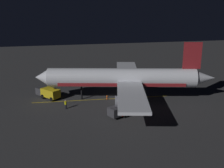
{
  "coord_description": "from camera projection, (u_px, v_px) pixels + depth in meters",
  "views": [
    {
      "loc": [
        -50.78,
        13.9,
        18.36
      ],
      "look_at": [
        0.0,
        2.0,
        3.5
      ],
      "focal_mm": 42.57,
      "sensor_mm": 36.0,
      "label": 1
    }
  ],
  "objects": [
    {
      "name": "ground_plane",
      "position": [
        121.0,
        100.0,
        55.66
      ],
      "size": [
        180.0,
        180.0,
        0.2
      ],
      "primitive_type": "cube",
      "color": "#313133"
    },
    {
      "name": "baggage_truck",
      "position": [
        49.0,
        93.0,
        56.16
      ],
      "size": [
        5.85,
        5.29,
        2.16
      ],
      "color": "gold",
      "rests_on": "ground_plane"
    },
    {
      "name": "traffic_cone_near_left",
      "position": [
        107.0,
        98.0,
        55.61
      ],
      "size": [
        0.5,
        0.5,
        0.55
      ],
      "color": "#EA590F",
      "rests_on": "ground_plane"
    },
    {
      "name": "ground_crew_worker",
      "position": [
        66.0,
        104.0,
        50.24
      ],
      "size": [
        0.4,
        0.4,
        1.74
      ],
      "color": "black",
      "rests_on": "ground_plane"
    },
    {
      "name": "traffic_cone_near_right",
      "position": [
        107.0,
        96.0,
        57.1
      ],
      "size": [
        0.5,
        0.5,
        0.55
      ],
      "color": "#EA590F",
      "rests_on": "ground_plane"
    },
    {
      "name": "apron_guide_stripe",
      "position": [
        102.0,
        99.0,
        55.73
      ],
      "size": [
        2.36,
        28.46,
        0.01
      ],
      "primitive_type": "cube",
      "rotation": [
        0.0,
        0.0,
        -0.07
      ],
      "color": "gold",
      "rests_on": "ground_plane"
    },
    {
      "name": "catering_truck",
      "position": [
        126.0,
        108.0,
        47.27
      ],
      "size": [
        4.47,
        6.69,
        2.31
      ],
      "color": "maroon",
      "rests_on": "ground_plane"
    },
    {
      "name": "airliner",
      "position": [
        124.0,
        79.0,
        54.38
      ],
      "size": [
        36.31,
        36.65,
        12.01
      ],
      "color": "silver",
      "rests_on": "ground_plane"
    }
  ]
}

